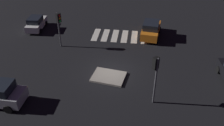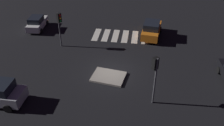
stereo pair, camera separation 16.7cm
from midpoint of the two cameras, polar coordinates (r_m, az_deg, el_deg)
The scene contains 7 objects.
ground_plane at distance 22.94m, azimuth -0.21°, elevation -2.08°, with size 80.00×80.00×0.00m, color black.
traffic_island at distance 22.17m, azimuth -1.01°, elevation -3.23°, with size 3.23×2.62×0.18m.
car_white at distance 31.93m, azimuth -17.44°, elevation 8.87°, with size 1.94×3.86×1.65m.
car_orange at distance 28.97m, azimuth 8.92°, elevation 7.79°, with size 2.50×4.59×1.92m.
traffic_light_east at distance 26.21m, azimuth -12.50°, elevation 9.35°, with size 0.53×0.54×3.88m.
traffic_light_west at distance 18.09m, azimuth 9.83°, elevation -1.44°, with size 0.54×0.54×4.14m.
crosswalk_near at distance 29.15m, azimuth 1.67°, elevation 6.31°, with size 6.45×3.20×0.02m.
Camera 1 is at (-2.36, 18.47, 13.40)m, focal length 39.14 mm.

